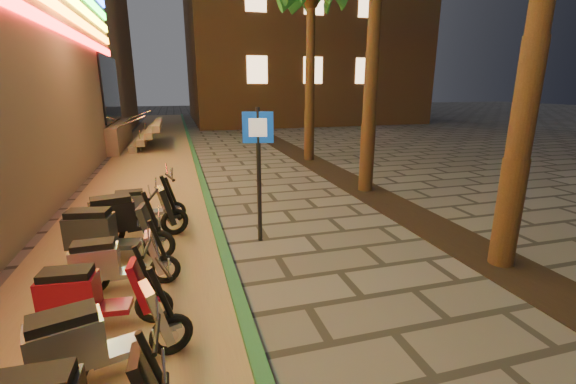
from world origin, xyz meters
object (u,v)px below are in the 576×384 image
object	(u,v)px
pedestrian_sign	(259,157)
scooter_10	(128,216)
scooter_6	(95,339)
scooter_9	(107,233)
scooter_11	(142,205)
scooter_8	(113,262)
scooter_7	(90,295)

from	to	relation	value
pedestrian_sign	scooter_10	size ratio (longest dim) A/B	1.43
scooter_6	scooter_10	distance (m)	3.77
scooter_10	scooter_9	bearing A→B (deg)	-122.05
scooter_9	scooter_11	size ratio (longest dim) A/B	1.21
scooter_11	scooter_8	bearing A→B (deg)	-97.88
scooter_6	scooter_8	xyz separation A→B (m)	(-0.09, 1.90, -0.03)
scooter_8	scooter_10	size ratio (longest dim) A/B	0.83
scooter_6	scooter_7	world-z (taller)	scooter_6
scooter_8	scooter_10	world-z (taller)	scooter_10
scooter_6	scooter_9	size ratio (longest dim) A/B	0.89
pedestrian_sign	scooter_6	distance (m)	4.16
scooter_7	scooter_11	world-z (taller)	scooter_7
scooter_11	pedestrian_sign	bearing A→B (deg)	-38.87
pedestrian_sign	scooter_11	distance (m)	3.03
scooter_10	scooter_11	xyz separation A→B (m)	(0.15, 1.01, -0.10)
scooter_9	scooter_7	bearing A→B (deg)	-77.67
scooter_9	scooter_11	xyz separation A→B (m)	(0.41, 1.80, -0.09)
scooter_11	scooter_6	bearing A→B (deg)	-95.35
scooter_6	scooter_11	xyz separation A→B (m)	(0.10, 4.78, -0.04)
pedestrian_sign	scooter_9	world-z (taller)	pedestrian_sign
pedestrian_sign	scooter_7	world-z (taller)	pedestrian_sign
pedestrian_sign	scooter_9	size ratio (longest dim) A/B	1.45
scooter_10	scooter_11	world-z (taller)	scooter_10
scooter_10	pedestrian_sign	bearing A→B (deg)	-27.25
scooter_11	scooter_9	bearing A→B (deg)	-106.96
scooter_8	scooter_10	distance (m)	1.87
pedestrian_sign	scooter_8	distance (m)	3.04
scooter_6	scooter_8	distance (m)	1.91
scooter_8	pedestrian_sign	bearing A→B (deg)	25.74
scooter_7	scooter_6	bearing A→B (deg)	-71.83
scooter_7	scooter_9	xyz separation A→B (m)	(-0.09, 2.01, 0.07)
scooter_7	scooter_9	world-z (taller)	scooter_9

